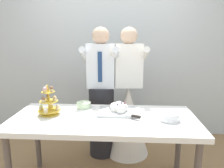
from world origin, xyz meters
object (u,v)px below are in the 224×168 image
(person_groom, at_px, (101,100))
(person_bride, at_px, (128,112))
(cupcake_stand, at_px, (49,104))
(main_cake_tray, at_px, (119,109))
(dessert_table, at_px, (104,124))
(plate_stack, at_px, (169,116))
(round_cake, at_px, (84,106))

(person_groom, xyz_separation_m, person_bride, (0.34, 0.05, -0.16))
(cupcake_stand, bearing_deg, main_cake_tray, 6.90)
(person_groom, bearing_deg, main_cake_tray, -65.64)
(cupcake_stand, xyz_separation_m, person_groom, (0.46, 0.62, -0.14))
(main_cake_tray, bearing_deg, cupcake_stand, -173.10)
(dessert_table, xyz_separation_m, cupcake_stand, (-0.55, 0.05, 0.19))
(cupcake_stand, relative_size, plate_stack, 1.49)
(cupcake_stand, height_order, round_cake, cupcake_stand)
(dessert_table, xyz_separation_m, plate_stack, (0.62, -0.03, 0.11))
(plate_stack, height_order, person_bride, person_bride)
(plate_stack, xyz_separation_m, round_cake, (-0.86, 0.28, -0.01))
(plate_stack, relative_size, round_cake, 0.85)
(dessert_table, height_order, round_cake, round_cake)
(round_cake, bearing_deg, dessert_table, -45.32)
(main_cake_tray, bearing_deg, dessert_table, -138.41)
(round_cake, xyz_separation_m, person_bride, (0.49, 0.47, -0.22))
(main_cake_tray, relative_size, person_groom, 0.25)
(round_cake, height_order, person_groom, person_groom)
(plate_stack, height_order, round_cake, plate_stack)
(cupcake_stand, xyz_separation_m, main_cake_tray, (0.70, 0.08, -0.07))
(person_bride, bearing_deg, plate_stack, -63.20)
(dessert_table, relative_size, person_groom, 1.08)
(round_cake, bearing_deg, person_bride, 43.82)
(person_groom, bearing_deg, person_bride, 8.09)
(person_groom, bearing_deg, plate_stack, -44.18)
(person_groom, relative_size, person_bride, 1.00)
(main_cake_tray, bearing_deg, round_cake, 163.68)
(cupcake_stand, xyz_separation_m, plate_stack, (1.18, -0.08, -0.08))
(plate_stack, xyz_separation_m, person_bride, (-0.38, 0.74, -0.23))
(plate_stack, xyz_separation_m, person_groom, (-0.72, 0.70, -0.07))
(dessert_table, bearing_deg, person_groom, 98.10)
(cupcake_stand, relative_size, person_bride, 0.18)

